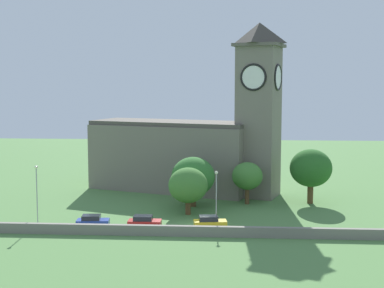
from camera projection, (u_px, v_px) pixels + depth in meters
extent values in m
plane|color=#517F42|center=(205.00, 202.00, 87.35)|extent=(200.00, 200.00, 0.00)
cube|color=slate|center=(172.00, 157.00, 97.64)|extent=(30.29, 19.46, 11.48)
cube|color=#524C43|center=(172.00, 123.00, 96.99)|extent=(30.00, 18.66, 0.70)
cube|color=slate|center=(258.00, 123.00, 90.76)|extent=(7.94, 7.94, 24.65)
cube|color=#5B554B|center=(259.00, 45.00, 89.42)|extent=(9.21, 9.21, 0.50)
pyramid|color=#403C35|center=(260.00, 33.00, 89.21)|extent=(8.34, 8.34, 3.42)
cylinder|color=white|center=(253.00, 77.00, 87.07)|extent=(3.80, 1.44, 3.98)
torus|color=black|center=(253.00, 77.00, 87.07)|extent=(4.22, 1.78, 4.34)
cylinder|color=white|center=(278.00, 77.00, 88.73)|extent=(1.44, 3.80, 3.98)
torus|color=black|center=(278.00, 77.00, 88.73)|extent=(1.78, 4.22, 4.34)
cube|color=gray|center=(197.00, 231.00, 67.48)|extent=(59.67, 0.70, 1.30)
cube|color=#233D9E|center=(93.00, 222.00, 71.76)|extent=(4.36, 2.34, 0.74)
cube|color=#1E232B|center=(91.00, 217.00, 71.68)|extent=(2.51, 1.92, 0.59)
cylinder|color=black|center=(105.00, 223.00, 72.80)|extent=(0.63, 0.40, 0.60)
cylinder|color=black|center=(103.00, 227.00, 70.91)|extent=(0.63, 0.40, 0.60)
cylinder|color=black|center=(83.00, 223.00, 72.70)|extent=(0.63, 0.40, 0.60)
cylinder|color=black|center=(81.00, 227.00, 70.80)|extent=(0.63, 0.40, 0.60)
cube|color=red|center=(145.00, 223.00, 71.36)|extent=(4.30, 1.98, 0.75)
cube|color=#1E232B|center=(143.00, 218.00, 71.30)|extent=(2.41, 1.72, 0.60)
cylinder|color=black|center=(157.00, 224.00, 72.28)|extent=(0.61, 0.35, 0.60)
cylinder|color=black|center=(155.00, 228.00, 70.37)|extent=(0.61, 0.35, 0.60)
cylinder|color=black|center=(135.00, 224.00, 72.44)|extent=(0.61, 0.35, 0.60)
cylinder|color=black|center=(132.00, 228.00, 70.53)|extent=(0.61, 0.35, 0.60)
cube|color=gold|center=(210.00, 224.00, 70.92)|extent=(4.44, 2.37, 0.79)
cube|color=#1E232B|center=(209.00, 218.00, 70.83)|extent=(2.57, 1.90, 0.63)
cylinder|color=black|center=(220.00, 225.00, 71.96)|extent=(0.67, 0.41, 0.63)
cylinder|color=black|center=(222.00, 228.00, 70.17)|extent=(0.67, 0.41, 0.63)
cylinder|color=black|center=(198.00, 225.00, 71.76)|extent=(0.67, 0.41, 0.63)
cylinder|color=black|center=(200.00, 229.00, 69.97)|extent=(0.67, 0.41, 0.63)
cylinder|color=#9EA0A5|center=(37.00, 197.00, 73.05)|extent=(0.14, 0.14, 7.49)
sphere|color=#F4EFCC|center=(36.00, 167.00, 72.63)|extent=(0.44, 0.44, 0.44)
cylinder|color=#9EA0A5|center=(216.00, 200.00, 72.85)|extent=(0.14, 0.14, 6.79)
sphere|color=#F4EFCC|center=(216.00, 173.00, 72.46)|extent=(0.44, 0.44, 0.44)
cylinder|color=brown|center=(247.00, 196.00, 85.83)|extent=(0.67, 0.67, 2.64)
ellipsoid|color=#427A33|center=(247.00, 176.00, 85.50)|extent=(4.77, 4.77, 4.29)
cylinder|color=brown|center=(310.00, 193.00, 86.28)|extent=(0.92, 0.92, 3.14)
ellipsoid|color=#286023|center=(311.00, 168.00, 85.85)|extent=(6.55, 6.55, 5.90)
cylinder|color=brown|center=(188.00, 207.00, 78.92)|extent=(0.79, 0.79, 2.13)
ellipsoid|color=#427A33|center=(188.00, 185.00, 78.58)|extent=(5.63, 5.63, 5.07)
cylinder|color=brown|center=(193.00, 199.00, 84.19)|extent=(0.93, 0.93, 2.13)
ellipsoid|color=#33702D|center=(193.00, 176.00, 83.81)|extent=(6.65, 6.65, 5.98)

